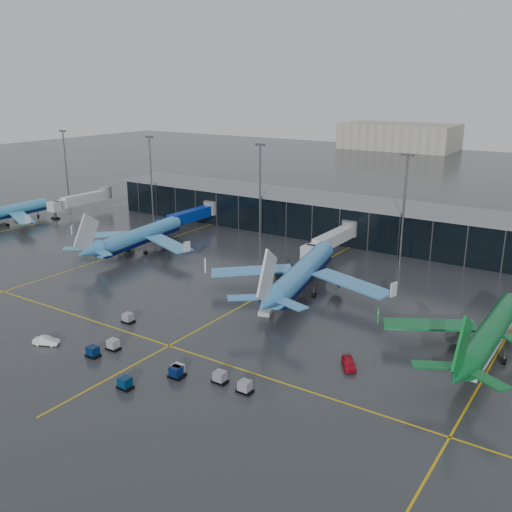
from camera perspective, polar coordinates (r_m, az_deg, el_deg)
The scene contains 13 objects.
ground at distance 110.92m, azimuth -7.35°, elevation -4.81°, with size 600.00×600.00×0.00m, color #282B2D.
terminal_pier at distance 159.06m, azimuth 7.32°, elevation 3.95°, with size 142.00×17.00×10.70m.
jet_bridges at distance 162.62m, azimuth -6.88°, elevation 3.94°, with size 94.00×27.50×7.20m.
flood_masts at distance 144.64m, azimuth 7.08°, elevation 6.05°, with size 203.00×0.50×25.50m.
taxi_lines at distance 113.07m, azimuth 0.03°, elevation -4.23°, with size 220.00×120.00×0.02m.
airliner_klm_west at distance 186.42m, azimuth -23.79°, elevation 4.70°, with size 33.57×38.23×11.75m, color #3E99CD, non-canonical shape.
airliner_arkefly at distance 145.54m, azimuth -11.53°, elevation 2.91°, with size 36.45×41.52×12.76m, color #3F92D1, non-canonical shape.
airliner_klm_near at distance 114.34m, azimuth 4.71°, elevation -0.37°, with size 39.62×45.13×13.87m, color #408DD3, non-canonical shape.
airliner_aer_lingus at distance 95.30m, azimuth 22.58°, elevation -5.85°, with size 34.62×39.42×12.12m, color #0B612A, non-canonical shape.
baggage_carts at distance 88.22m, azimuth -9.85°, elevation -10.36°, with size 33.13×18.09×1.70m.
mobile_airstair at distance 105.50m, azimuth 1.00°, elevation -5.39°, with size 3.02×3.69×3.45m.
service_van_red at distance 87.62m, azimuth 9.25°, elevation -10.53°, with size 1.82×4.51×1.54m, color #B50D20.
service_van_white at distance 99.58m, azimuth -20.24°, elevation -7.96°, with size 1.47×4.21×1.39m, color white.
Camera 1 is at (68.39, -77.16, 40.90)m, focal length 40.00 mm.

